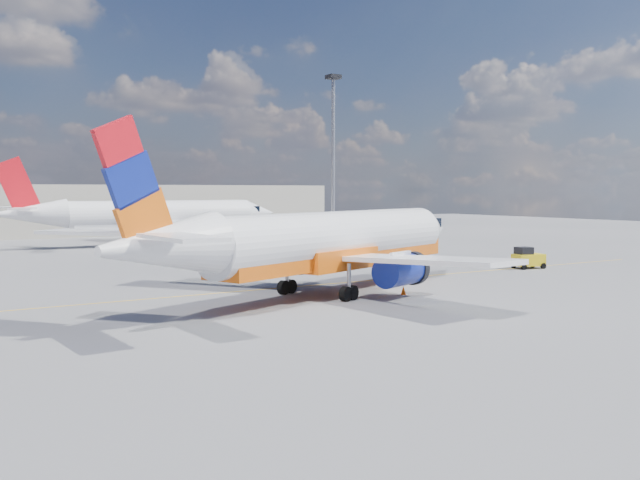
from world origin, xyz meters
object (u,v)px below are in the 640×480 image
second_jet (153,217)px  traffic_cone (403,291)px  main_jet (326,242)px  gse_tug (528,258)px

second_jet → traffic_cone: second_jet is taller
main_jet → traffic_cone: main_jet is taller
second_jet → gse_tug: bearing=-66.5°
traffic_cone → second_jet: bearing=89.4°
second_jet → main_jet: bearing=-95.7°
gse_tug → traffic_cone: gse_tug is taller
main_jet → gse_tug: main_jet is taller
second_jet → gse_tug: 49.30m
main_jet → traffic_cone: (4.51, -2.75, -3.32)m
main_jet → gse_tug: size_ratio=11.82×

